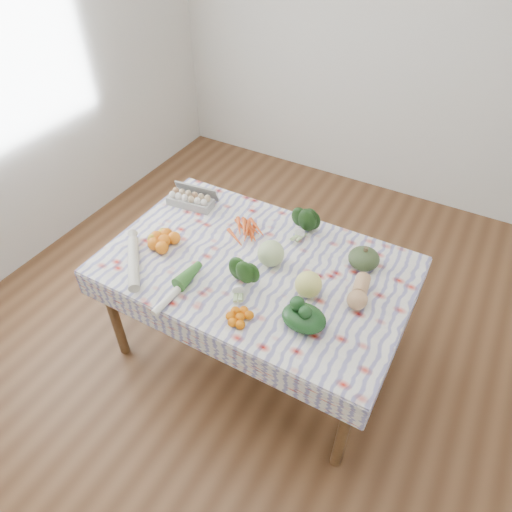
% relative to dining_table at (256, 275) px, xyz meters
% --- Properties ---
extents(ground, '(4.50, 4.50, 0.00)m').
position_rel_dining_table_xyz_m(ground, '(0.00, 0.00, -0.68)').
color(ground, '#56341D').
rests_on(ground, ground).
extents(wall_back, '(4.00, 0.04, 2.80)m').
position_rel_dining_table_xyz_m(wall_back, '(0.00, 2.25, 0.72)').
color(wall_back, silver).
rests_on(wall_back, ground).
extents(dining_table, '(1.60, 1.00, 0.75)m').
position_rel_dining_table_xyz_m(dining_table, '(0.00, 0.00, 0.00)').
color(dining_table, brown).
rests_on(dining_table, ground).
extents(tablecloth, '(1.66, 1.06, 0.01)m').
position_rel_dining_table_xyz_m(tablecloth, '(0.00, 0.00, 0.08)').
color(tablecloth, white).
rests_on(tablecloth, dining_table).
extents(egg_carton, '(0.30, 0.15, 0.08)m').
position_rel_dining_table_xyz_m(egg_carton, '(-0.63, 0.27, 0.12)').
color(egg_carton, '#9B9B96').
rests_on(egg_carton, tablecloth).
extents(carrot_bunch, '(0.27, 0.27, 0.04)m').
position_rel_dining_table_xyz_m(carrot_bunch, '(-0.18, 0.19, 0.10)').
color(carrot_bunch, '#F1561C').
rests_on(carrot_bunch, tablecloth).
extents(kale_bunch, '(0.17, 0.15, 0.14)m').
position_rel_dining_table_xyz_m(kale_bunch, '(0.11, 0.36, 0.15)').
color(kale_bunch, '#163311').
rests_on(kale_bunch, tablecloth).
extents(kabocha_squash, '(0.20, 0.20, 0.11)m').
position_rel_dining_table_xyz_m(kabocha_squash, '(0.51, 0.27, 0.14)').
color(kabocha_squash, '#3C4F2B').
rests_on(kabocha_squash, tablecloth).
extents(cabbage, '(0.19, 0.19, 0.15)m').
position_rel_dining_table_xyz_m(cabbage, '(0.07, 0.04, 0.16)').
color(cabbage, '#BED68E').
rests_on(cabbage, tablecloth).
extents(butternut_squash, '(0.13, 0.23, 0.10)m').
position_rel_dining_table_xyz_m(butternut_squash, '(0.58, 0.04, 0.13)').
color(butternut_squash, tan).
rests_on(butternut_squash, tablecloth).
extents(orange_cluster, '(0.25, 0.25, 0.08)m').
position_rel_dining_table_xyz_m(orange_cluster, '(-0.53, -0.12, 0.12)').
color(orange_cluster, orange).
rests_on(orange_cluster, tablecloth).
extents(broccoli, '(0.20, 0.20, 0.11)m').
position_rel_dining_table_xyz_m(broccoli, '(0.01, -0.21, 0.14)').
color(broccoli, '#1E4615').
rests_on(broccoli, tablecloth).
extents(mandarin_cluster, '(0.17, 0.17, 0.05)m').
position_rel_dining_table_xyz_m(mandarin_cluster, '(0.13, -0.38, 0.11)').
color(mandarin_cluster, orange).
rests_on(mandarin_cluster, tablecloth).
extents(grapefruit, '(0.14, 0.14, 0.14)m').
position_rel_dining_table_xyz_m(grapefruit, '(0.34, -0.07, 0.15)').
color(grapefruit, '#EAE76F').
rests_on(grapefruit, tablecloth).
extents(spinach_bag, '(0.27, 0.24, 0.10)m').
position_rel_dining_table_xyz_m(spinach_bag, '(0.41, -0.26, 0.13)').
color(spinach_bag, '#133415').
rests_on(spinach_bag, tablecloth).
extents(daikon, '(0.32, 0.35, 0.06)m').
position_rel_dining_table_xyz_m(daikon, '(-0.57, -0.35, 0.11)').
color(daikon, beige).
rests_on(daikon, tablecloth).
extents(leek, '(0.05, 0.37, 0.04)m').
position_rel_dining_table_xyz_m(leek, '(-0.25, -0.38, 0.10)').
color(leek, white).
rests_on(leek, tablecloth).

